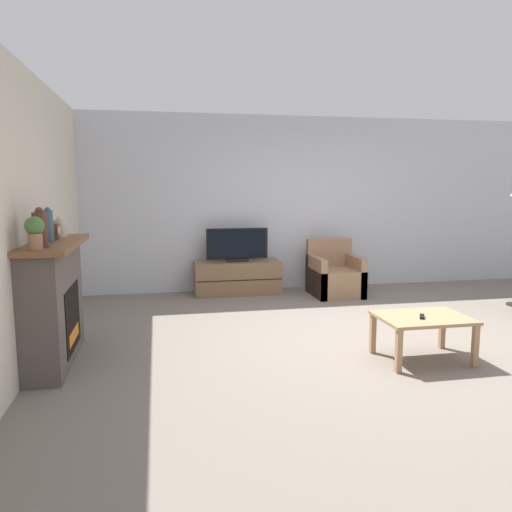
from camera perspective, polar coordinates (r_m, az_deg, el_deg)
The scene contains 14 objects.
ground_plane at distance 5.61m, azimuth 11.93°, elevation -9.05°, with size 24.00×24.00×0.00m, color slate.
wall_back at distance 7.96m, azimuth 4.42°, elevation 6.02°, with size 12.00×0.06×2.70m.
wall_left at distance 5.06m, azimuth -24.46°, elevation 4.12°, with size 0.06×12.00×2.70m.
fireplace at distance 4.98m, azimuth -22.14°, elevation -4.82°, with size 0.44×1.45×1.13m.
mantel_vase_left at distance 4.45m, azimuth -23.45°, elevation 2.89°, with size 0.12×0.12×0.33m.
mantel_vase_centre_left at distance 4.76m, azimuth -22.64°, elevation 3.20°, with size 0.08×0.08×0.32m.
mantel_vase_right at distance 5.30m, azimuth -21.47°, elevation 3.07°, with size 0.13×0.13×0.21m.
mantel_clock at distance 5.02m, azimuth -22.02°, elevation 2.59°, with size 0.08×0.11×0.15m.
potted_plant at distance 4.27m, azimuth -23.96°, elevation 2.65°, with size 0.15×0.15×0.27m.
tv_stand at distance 7.57m, azimuth -2.14°, elevation -2.47°, with size 1.30×0.48×0.50m.
tv at distance 7.50m, azimuth -2.16°, elevation 1.14°, with size 0.93×0.18×0.50m.
armchair at distance 7.58m, azimuth 8.95°, elevation -2.35°, with size 0.70×0.76×0.82m.
coffee_table at distance 4.97m, azimuth 18.53°, elevation -7.18°, with size 0.83×0.62×0.42m.
remote at distance 4.90m, azimuth 18.44°, elevation -6.58°, with size 0.11×0.15×0.02m.
Camera 1 is at (-2.15, -4.92, 1.64)m, focal length 35.00 mm.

